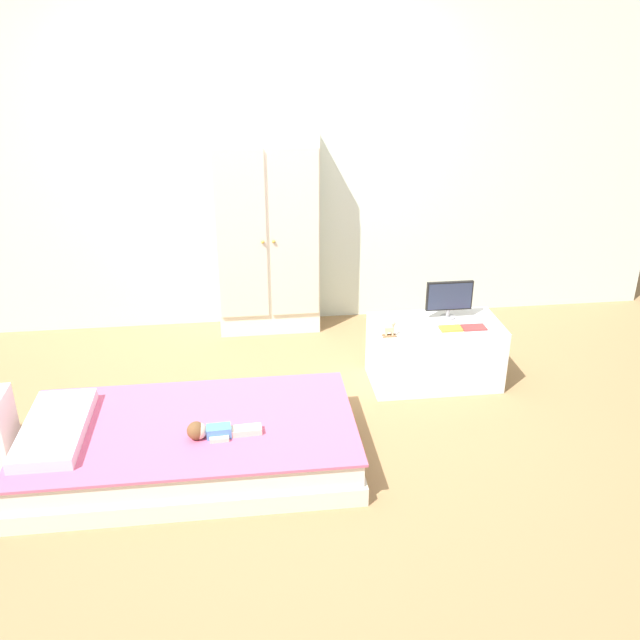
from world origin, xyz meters
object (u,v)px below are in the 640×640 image
doll (210,431)px  tv_stand (434,352)px  book_orange (451,328)px  rocking_horse_toy (390,330)px  wardrobe (267,235)px  book_red (474,327)px  tv_monitor (449,297)px  bed (192,444)px

doll → tv_stand: tv_stand is taller
book_orange → rocking_horse_toy: bearing=-172.6°
wardrobe → book_orange: bearing=-44.2°
wardrobe → book_red: (1.27, -1.09, -0.34)m
wardrobe → tv_stand: (1.06, -0.98, -0.56)m
book_orange → wardrobe: bearing=135.8°
rocking_horse_toy → wardrobe: bearing=121.9°
tv_monitor → book_orange: tv_monitor is taller
tv_stand → tv_monitor: size_ratio=2.73×
tv_monitor → tv_stand: bearing=-141.8°
wardrobe → tv_monitor: wardrobe is taller
tv_stand → book_red: bearing=-25.2°
tv_stand → book_orange: book_orange is taller
bed → tv_stand: bearing=25.1°
bed → tv_monitor: tv_monitor is taller
rocking_horse_toy → book_orange: rocking_horse_toy is taller
bed → wardrobe: size_ratio=1.17×
bed → doll: 0.24m
doll → rocking_horse_toy: (1.12, 0.72, 0.19)m
rocking_horse_toy → book_red: size_ratio=0.68×
bed → book_orange: size_ratio=12.71×
bed → rocking_horse_toy: 1.41m
bed → tv_stand: size_ratio=2.12×
bed → book_orange: 1.79m
rocking_horse_toy → tv_stand: bearing=24.2°
wardrobe → tv_monitor: bearing=-38.2°
wardrobe → book_red: bearing=-40.5°
bed → tv_monitor: size_ratio=5.80×
doll → book_red: size_ratio=2.53×
bed → doll: size_ratio=4.61×
bed → book_red: size_ratio=11.65×
book_orange → book_red: size_ratio=0.92×
wardrobe → tv_monitor: 1.48m
doll → book_orange: 1.72m
wardrobe → book_red: 1.71m
bed → book_orange: book_orange is taller
bed → wardrobe: (0.52, 1.72, 0.65)m
tv_monitor → book_red: size_ratio=2.01×
book_red → tv_monitor: bearing=123.7°
rocking_horse_toy → book_orange: 0.42m
wardrobe → rocking_horse_toy: wardrobe is taller
rocking_horse_toy → tv_monitor: bearing=27.6°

